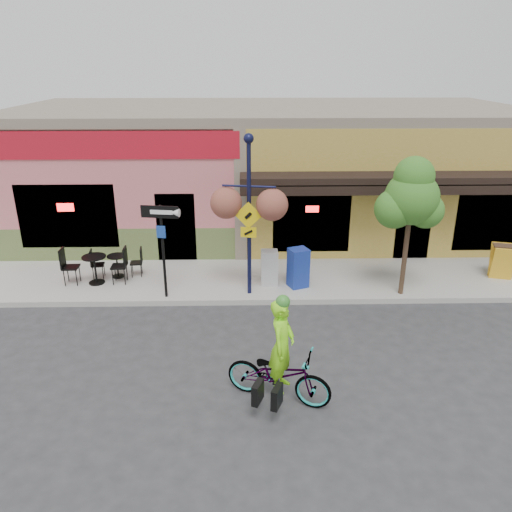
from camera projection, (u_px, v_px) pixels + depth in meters
The scene contains 14 objects.
ground at pixel (279, 314), 12.77m from camera, with size 90.00×90.00×0.00m, color #2D2D30.
sidewalk at pixel (275, 279), 14.60m from camera, with size 24.00×3.00×0.15m, color #9E9B93.
curb at pixel (278, 301), 13.25m from camera, with size 24.00×0.12×0.15m, color #A8A59E.
building at pixel (267, 167), 18.91m from camera, with size 18.20×8.20×4.50m, color #C86368, non-canonical shape.
bicycle at pixel (279, 375), 9.38m from camera, with size 0.71×2.05×1.08m, color maroon.
cyclist_rider at pixel (282, 357), 9.24m from camera, with size 0.67×0.44×1.84m, color #8DF81A.
lamp_post at pixel (249, 218), 12.79m from camera, with size 1.36×0.55×4.27m, color #101334, non-canonical shape.
one_way_sign at pixel (163, 252), 12.90m from camera, with size 0.97×0.21×2.53m, color black, non-canonical shape.
cafe_set_left at pixel (117, 263), 14.43m from camera, with size 1.44×0.72×0.86m, color black, non-canonical shape.
cafe_set_right at pixel (95, 266), 13.97m from camera, with size 1.77×0.89×1.06m, color black, non-canonical shape.
newspaper_box_blue at pixel (298, 268), 13.77m from camera, with size 0.50×0.44×1.11m, color navy, non-canonical shape.
newspaper_box_grey at pixel (269, 268), 13.94m from camera, with size 0.46×0.42×0.99m, color #AEAEAE, non-canonical shape.
street_tree at pixel (408, 227), 12.86m from camera, with size 1.47×1.47×3.76m, color #3D7A26, non-canonical shape.
sandwich_board at pixel (503, 264), 14.16m from camera, with size 0.61×0.44×1.01m, color gold, non-canonical shape.
Camera 1 is at (-0.84, -11.32, 6.06)m, focal length 35.00 mm.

